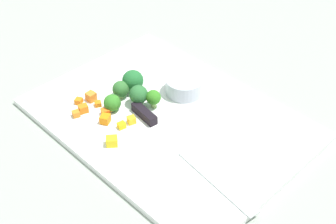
# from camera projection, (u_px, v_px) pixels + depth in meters

# --- Properties ---
(ground_plane) EXTENTS (4.00, 4.00, 0.00)m
(ground_plane) POSITION_uv_depth(u_px,v_px,m) (168.00, 121.00, 0.88)
(ground_plane) COLOR #929A90
(cutting_board) EXTENTS (0.50, 0.36, 0.01)m
(cutting_board) POSITION_uv_depth(u_px,v_px,m) (168.00, 119.00, 0.87)
(cutting_board) COLOR white
(cutting_board) RESTS_ON ground_plane
(prep_bowl) EXTENTS (0.07, 0.07, 0.03)m
(prep_bowl) POSITION_uv_depth(u_px,v_px,m) (184.00, 86.00, 0.92)
(prep_bowl) COLOR #B1B6C6
(prep_bowl) RESTS_ON cutting_board
(chef_knife) EXTENTS (0.32, 0.06, 0.02)m
(chef_knife) POSITION_uv_depth(u_px,v_px,m) (170.00, 137.00, 0.81)
(chef_knife) COLOR silver
(chef_knife) RESTS_ON cutting_board
(carrot_dice_0) EXTENTS (0.01, 0.01, 0.01)m
(carrot_dice_0) POSITION_uv_depth(u_px,v_px,m) (110.00, 108.00, 0.88)
(carrot_dice_0) COLOR orange
(carrot_dice_0) RESTS_ON cutting_board
(carrot_dice_1) EXTENTS (0.02, 0.02, 0.01)m
(carrot_dice_1) POSITION_uv_depth(u_px,v_px,m) (98.00, 104.00, 0.89)
(carrot_dice_1) COLOR orange
(carrot_dice_1) RESTS_ON cutting_board
(carrot_dice_2) EXTENTS (0.02, 0.02, 0.02)m
(carrot_dice_2) POSITION_uv_depth(u_px,v_px,m) (83.00, 109.00, 0.87)
(carrot_dice_2) COLOR orange
(carrot_dice_2) RESTS_ON cutting_board
(carrot_dice_3) EXTENTS (0.02, 0.02, 0.01)m
(carrot_dice_3) POSITION_uv_depth(u_px,v_px,m) (105.00, 112.00, 0.87)
(carrot_dice_3) COLOR orange
(carrot_dice_3) RESTS_ON cutting_board
(carrot_dice_4) EXTENTS (0.02, 0.02, 0.01)m
(carrot_dice_4) POSITION_uv_depth(u_px,v_px,m) (79.00, 101.00, 0.90)
(carrot_dice_4) COLOR orange
(carrot_dice_4) RESTS_ON cutting_board
(carrot_dice_5) EXTENTS (0.02, 0.02, 0.01)m
(carrot_dice_5) POSITION_uv_depth(u_px,v_px,m) (76.00, 114.00, 0.86)
(carrot_dice_5) COLOR orange
(carrot_dice_5) RESTS_ON cutting_board
(carrot_dice_6) EXTENTS (0.02, 0.02, 0.02)m
(carrot_dice_6) POSITION_uv_depth(u_px,v_px,m) (105.00, 119.00, 0.85)
(carrot_dice_6) COLOR orange
(carrot_dice_6) RESTS_ON cutting_board
(carrot_dice_7) EXTENTS (0.02, 0.02, 0.02)m
(carrot_dice_7) POSITION_uv_depth(u_px,v_px,m) (91.00, 97.00, 0.90)
(carrot_dice_7) COLOR orange
(carrot_dice_7) RESTS_ON cutting_board
(pepper_dice_0) EXTENTS (0.03, 0.03, 0.02)m
(pepper_dice_0) POSITION_uv_depth(u_px,v_px,m) (112.00, 141.00, 0.80)
(pepper_dice_0) COLOR yellow
(pepper_dice_0) RESTS_ON cutting_board
(pepper_dice_1) EXTENTS (0.01, 0.02, 0.01)m
(pepper_dice_1) POSITION_uv_depth(u_px,v_px,m) (122.00, 125.00, 0.84)
(pepper_dice_1) COLOR yellow
(pepper_dice_1) RESTS_ON cutting_board
(pepper_dice_2) EXTENTS (0.02, 0.02, 0.01)m
(pepper_dice_2) POSITION_uv_depth(u_px,v_px,m) (131.00, 120.00, 0.85)
(pepper_dice_2) COLOR yellow
(pepper_dice_2) RESTS_ON cutting_board
(broccoli_floret_0) EXTENTS (0.04, 0.04, 0.04)m
(broccoli_floret_0) POSITION_uv_depth(u_px,v_px,m) (139.00, 95.00, 0.88)
(broccoli_floret_0) COLOR #86AD6A
(broccoli_floret_0) RESTS_ON cutting_board
(broccoli_floret_1) EXTENTS (0.03, 0.03, 0.04)m
(broccoli_floret_1) POSITION_uv_depth(u_px,v_px,m) (121.00, 89.00, 0.90)
(broccoli_floret_1) COLOR #95C168
(broccoli_floret_1) RESTS_ON cutting_board
(broccoli_floret_2) EXTENTS (0.04, 0.04, 0.05)m
(broccoli_floret_2) POSITION_uv_depth(u_px,v_px,m) (133.00, 81.00, 0.91)
(broccoli_floret_2) COLOR #92C165
(broccoli_floret_2) RESTS_ON cutting_board
(broccoli_floret_3) EXTENTS (0.03, 0.03, 0.04)m
(broccoli_floret_3) POSITION_uv_depth(u_px,v_px,m) (154.00, 97.00, 0.88)
(broccoli_floret_3) COLOR #95BC65
(broccoli_floret_3) RESTS_ON cutting_board
(broccoli_floret_4) EXTENTS (0.03, 0.03, 0.03)m
(broccoli_floret_4) POSITION_uv_depth(u_px,v_px,m) (112.00, 103.00, 0.87)
(broccoli_floret_4) COLOR #93B65E
(broccoli_floret_4) RESTS_ON cutting_board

